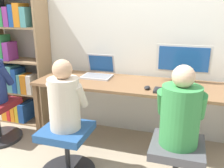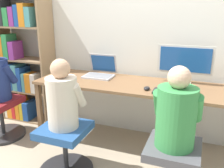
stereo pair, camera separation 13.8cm
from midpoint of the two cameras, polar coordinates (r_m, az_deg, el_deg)
name	(u,v)px [view 1 (the left image)]	position (r m, az deg, el deg)	size (l,w,h in m)	color
ground_plane	(129,162)	(2.72, 2.34, -17.31)	(14.00, 14.00, 0.00)	tan
wall_back	(146,29)	(2.95, 6.45, 12.43)	(10.00, 0.05, 2.60)	silver
desk	(137,90)	(2.70, 4.36, -1.28)	(2.24, 0.66, 0.76)	brown
desktop_monitor	(183,61)	(2.75, 14.60, 5.01)	(0.58, 0.16, 0.41)	beige
laptop	(98,72)	(2.94, -4.50, 2.73)	(0.34, 0.31, 0.25)	#B7B7BC
keyboard	(176,92)	(2.44, 12.89, -1.74)	(0.42, 0.16, 0.03)	#232326
computer_mouse_by_keyboard	(147,88)	(2.50, 6.47, -0.84)	(0.06, 0.09, 0.03)	black
office_chair_left	(176,167)	(2.24, 12.54, -18.03)	(0.52, 0.52, 0.49)	#262628
office_chair_right	(67,149)	(2.47, -11.85, -14.36)	(0.52, 0.52, 0.49)	#262628
person_at_monitor	(180,111)	(2.00, 13.48, -6.15)	(0.38, 0.33, 0.65)	#388C47
person_at_laptop	(64,99)	(2.26, -12.57, -3.41)	(0.34, 0.31, 0.64)	beige
bookshelf	(15,63)	(3.57, -22.33, 4.37)	(0.74, 0.32, 1.73)	#997A56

